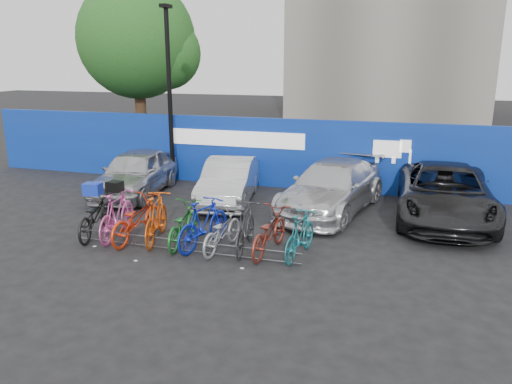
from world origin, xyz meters
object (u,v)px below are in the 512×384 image
at_px(car_1, 229,181).
at_px(bike_9, 300,235).
at_px(bike_0, 95,215).
at_px(car_2, 332,187).
at_px(bike_2, 136,219).
at_px(bike_3, 156,218).
at_px(car_3, 445,193).
at_px(bike_1, 117,215).
at_px(tree, 142,42).
at_px(car_0, 136,173).
at_px(bike_4, 182,225).
at_px(lamppost, 169,91).
at_px(bike_5, 204,224).
at_px(bike_7, 245,228).
at_px(bike_6, 222,231).
at_px(bike_8, 269,232).
at_px(bike_rack, 184,245).

xyz_separation_m(car_1, bike_9, (3.07, -3.76, -0.14)).
bearing_deg(bike_0, car_2, -156.18).
bearing_deg(bike_2, bike_3, -169.41).
distance_m(car_3, bike_1, 8.85).
xyz_separation_m(tree, bike_2, (5.33, -10.25, -4.53)).
relative_size(bike_2, bike_3, 1.03).
xyz_separation_m(tree, car_3, (12.68, -6.24, -4.32)).
bearing_deg(car_0, car_3, -6.35).
relative_size(tree, bike_9, 4.42).
distance_m(car_2, bike_0, 6.65).
xyz_separation_m(car_0, bike_2, (2.23, -3.82, -0.21)).
relative_size(car_2, bike_4, 2.62).
bearing_deg(bike_0, bike_9, 169.34).
relative_size(lamppost, bike_4, 3.21).
relative_size(car_1, bike_5, 2.07).
relative_size(car_3, bike_7, 2.86).
bearing_deg(bike_6, bike_0, 7.26).
bearing_deg(bike_1, car_0, -73.90).
bearing_deg(bike_3, bike_8, 167.93).
bearing_deg(bike_4, bike_rack, 111.84).
bearing_deg(car_2, tree, 158.42).
distance_m(tree, car_1, 10.03).
bearing_deg(car_1, car_2, -9.72).
xyz_separation_m(bike_4, bike_8, (2.14, 0.07, 0.01)).
distance_m(bike_3, bike_8, 2.84).
bearing_deg(bike_1, car_1, -119.91).
relative_size(bike_0, bike_8, 1.04).
bearing_deg(lamppost, car_1, -32.08).
distance_m(bike_2, bike_3, 0.52).
height_order(bike_3, bike_4, bike_3).
relative_size(car_3, bike_8, 2.76).
bearing_deg(bike_rack, bike_1, 168.09).
relative_size(bike_5, bike_6, 1.11).
height_order(car_2, car_3, car_3).
distance_m(bike_0, bike_9, 5.25).
xyz_separation_m(lamppost, bike_6, (4.01, -5.61, -2.80)).
height_order(tree, bike_4, tree).
height_order(tree, lamppost, tree).
bearing_deg(bike_0, bike_2, 169.13).
xyz_separation_m(tree, bike_rack, (6.77, -10.66, -4.91)).
bearing_deg(tree, bike_4, -57.33).
bearing_deg(bike_5, bike_3, 11.95).
relative_size(bike_1, bike_8, 1.02).
bearing_deg(bike_0, bike_6, 168.14).
distance_m(lamppost, bike_3, 6.55).
relative_size(bike_2, bike_4, 1.08).
height_order(car_2, bike_1, car_2).
height_order(bike_rack, car_0, car_0).
xyz_separation_m(bike_7, bike_8, (0.56, 0.02, -0.05)).
relative_size(bike_1, bike_4, 1.05).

